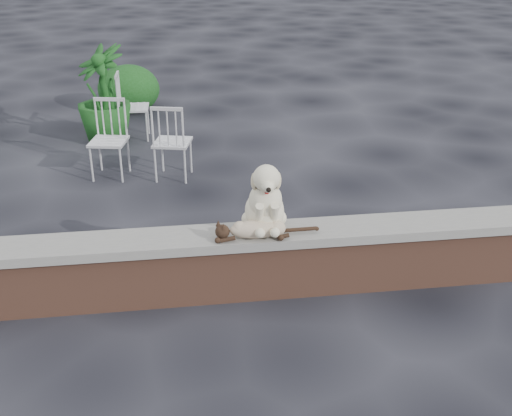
{
  "coord_description": "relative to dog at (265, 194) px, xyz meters",
  "views": [
    {
      "loc": [
        0.11,
        -4.52,
        2.95
      ],
      "look_at": [
        0.75,
        0.2,
        0.7
      ],
      "focal_mm": 43.96,
      "sensor_mm": 36.0,
      "label": 1
    }
  ],
  "objects": [
    {
      "name": "cat",
      "position": [
        -0.08,
        -0.15,
        -0.23
      ],
      "size": [
        1.01,
        0.29,
        0.17
      ],
      "primitive_type": null,
      "rotation": [
        0.0,
        0.0,
        -0.05
      ],
      "color": "tan",
      "rests_on": "capstone"
    },
    {
      "name": "chair_c",
      "position": [
        -0.72,
        2.64,
        -0.42
      ],
      "size": [
        0.68,
        0.68,
        0.94
      ],
      "primitive_type": null,
      "rotation": [
        0.0,
        0.0,
        2.91
      ],
      "color": "silver",
      "rests_on": "ground"
    },
    {
      "name": "chair_b",
      "position": [
        -1.49,
        2.78,
        -0.42
      ],
      "size": [
        0.66,
        0.66,
        0.94
      ],
      "primitive_type": null,
      "rotation": [
        0.0,
        0.0,
        -0.2
      ],
      "color": "silver",
      "rests_on": "ground"
    },
    {
      "name": "ground",
      "position": [
        -0.8,
        -0.05,
        -0.89
      ],
      "size": [
        60.0,
        60.0,
        0.0
      ],
      "primitive_type": "plane",
      "color": "black",
      "rests_on": "ground"
    },
    {
      "name": "dog",
      "position": [
        0.0,
        0.0,
        0.0
      ],
      "size": [
        0.43,
        0.55,
        0.62
      ],
      "primitive_type": null,
      "rotation": [
        0.0,
        0.0,
        -0.05
      ],
      "color": "beige",
      "rests_on": "capstone"
    },
    {
      "name": "chair_e",
      "position": [
        -1.25,
        4.21,
        -0.42
      ],
      "size": [
        0.58,
        0.58,
        0.94
      ],
      "primitive_type": null,
      "rotation": [
        0.0,
        0.0,
        1.54
      ],
      "color": "silver",
      "rests_on": "ground"
    },
    {
      "name": "capstone",
      "position": [
        -0.8,
        -0.05,
        -0.35
      ],
      "size": [
        6.2,
        0.4,
        0.08
      ],
      "primitive_type": "cube",
      "color": "slate",
      "rests_on": "brick_wall"
    },
    {
      "name": "brick_wall",
      "position": [
        -0.8,
        -0.05,
        -0.64
      ],
      "size": [
        6.0,
        0.3,
        0.5
      ],
      "primitive_type": "cube",
      "color": "brown",
      "rests_on": "ground"
    },
    {
      "name": "potted_plant_b",
      "position": [
        -1.64,
        4.1,
        -0.21
      ],
      "size": [
        1.06,
        1.06,
        1.36
      ],
      "primitive_type": "imported",
      "rotation": [
        0.0,
        0.0,
        -0.93
      ],
      "color": "#154213",
      "rests_on": "ground"
    }
  ]
}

